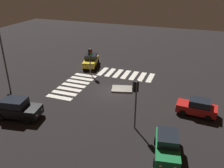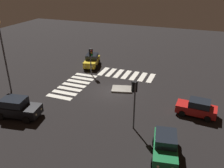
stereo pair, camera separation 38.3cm
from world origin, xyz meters
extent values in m
plane|color=black|center=(0.00, 0.00, 0.00)|extent=(80.00, 80.00, 0.00)
cube|color=gray|center=(-0.95, -0.91, 0.09)|extent=(2.82, 2.39, 0.18)
cube|color=gold|center=(5.95, -7.06, 0.71)|extent=(2.63, 4.38, 0.84)
cube|color=black|center=(6.01, -7.30, 1.46)|extent=(2.03, 2.40, 0.68)
cylinder|color=black|center=(4.83, -6.02, 0.33)|extent=(0.38, 0.69, 0.66)
cylinder|color=black|center=(6.50, -5.63, 0.33)|extent=(0.38, 0.69, 0.66)
cylinder|color=black|center=(5.40, -8.49, 0.33)|extent=(0.38, 0.69, 0.66)
cylinder|color=black|center=(7.07, -8.10, 0.33)|extent=(0.38, 0.69, 0.66)
sphere|color=#F2EABF|center=(5.03, -5.22, 0.71)|extent=(0.22, 0.22, 0.22)
sphere|color=#F2EABF|center=(5.97, -5.00, 0.71)|extent=(0.22, 0.22, 0.22)
cube|color=black|center=(6.65, 8.33, 0.76)|extent=(4.65, 2.57, 0.90)
cube|color=black|center=(6.92, 8.37, 1.58)|extent=(2.50, 2.06, 0.73)
cylinder|color=black|center=(5.45, 7.20, 0.35)|extent=(0.74, 0.37, 0.71)
cylinder|color=black|center=(5.15, 9.03, 0.35)|extent=(0.74, 0.37, 0.71)
cylinder|color=black|center=(8.15, 7.63, 0.35)|extent=(0.74, 0.37, 0.71)
cylinder|color=black|center=(7.85, 9.46, 0.35)|extent=(0.74, 0.37, 0.71)
sphere|color=#F2EABF|center=(4.60, 7.47, 0.76)|extent=(0.24, 0.24, 0.24)
sphere|color=#F2EABF|center=(4.43, 8.50, 0.76)|extent=(0.24, 0.24, 0.24)
cube|color=#196B38|center=(-7.71, 8.92, 0.70)|extent=(2.40, 4.32, 0.84)
cube|color=black|center=(-7.67, 8.67, 1.46)|extent=(1.92, 2.33, 0.68)
cylinder|color=black|center=(-8.77, 10.02, 0.33)|extent=(0.34, 0.69, 0.66)
cylinder|color=black|center=(-7.08, 10.31, 0.33)|extent=(0.34, 0.69, 0.66)
cylinder|color=black|center=(-8.35, 7.53, 0.33)|extent=(0.34, 0.69, 0.66)
cylinder|color=black|center=(-6.66, 7.81, 0.33)|extent=(0.34, 0.69, 0.66)
sphere|color=#F2EABF|center=(-8.52, 10.81, 0.70)|extent=(0.22, 0.22, 0.22)
sphere|color=#F2EABF|center=(-7.57, 10.97, 0.70)|extent=(0.22, 0.22, 0.22)
cube|color=red|center=(-9.59, 1.91, 0.66)|extent=(3.91, 1.88, 0.78)
cube|color=black|center=(-9.82, 1.93, 1.37)|extent=(2.04, 1.61, 0.63)
cylinder|color=black|center=(-8.35, 2.64, 0.31)|extent=(0.63, 0.26, 0.61)
cylinder|color=black|center=(-8.46, 1.04, 0.31)|extent=(0.63, 0.26, 0.61)
cylinder|color=black|center=(-10.71, 2.79, 0.31)|extent=(0.63, 0.26, 0.61)
cylinder|color=black|center=(-10.82, 1.19, 0.31)|extent=(0.63, 0.26, 0.61)
sphere|color=#F2EABF|center=(-7.69, 2.24, 0.66)|extent=(0.20, 0.20, 0.20)
sphere|color=#F2EABF|center=(-7.75, 1.34, 0.66)|extent=(0.20, 0.20, 0.20)
cylinder|color=#47474C|center=(4.64, -4.02, 1.86)|extent=(0.14, 0.14, 3.73)
cube|color=black|center=(4.51, -3.90, 3.25)|extent=(0.53, 0.54, 0.96)
sphere|color=red|center=(4.36, -3.77, 3.55)|extent=(0.22, 0.22, 0.22)
sphere|color=orange|center=(4.36, -3.77, 3.25)|extent=(0.22, 0.22, 0.22)
sphere|color=green|center=(4.36, -3.77, 2.95)|extent=(0.22, 0.22, 0.22)
cylinder|color=#47474C|center=(-4.47, 6.27, 2.30)|extent=(0.14, 0.14, 4.59)
cube|color=black|center=(-4.36, 6.12, 4.11)|extent=(0.54, 0.52, 0.96)
sphere|color=red|center=(-4.25, 5.96, 4.41)|extent=(0.22, 0.22, 0.22)
sphere|color=orange|center=(-4.25, 5.96, 4.11)|extent=(0.22, 0.22, 0.22)
sphere|color=green|center=(-4.25, 5.96, 3.81)|extent=(0.22, 0.22, 0.22)
cylinder|color=#47474C|center=(11.46, 4.03, 3.93)|extent=(0.18, 0.18, 7.86)
cube|color=silver|center=(-3.45, -5.65, 0.01)|extent=(0.70, 3.20, 0.02)
cube|color=silver|center=(-2.30, -5.65, 0.01)|extent=(0.70, 3.20, 0.02)
cube|color=silver|center=(-1.15, -5.65, 0.01)|extent=(0.70, 3.20, 0.02)
cube|color=silver|center=(0.00, -5.65, 0.01)|extent=(0.70, 3.20, 0.02)
cube|color=silver|center=(1.15, -5.65, 0.01)|extent=(0.70, 3.20, 0.02)
cube|color=silver|center=(2.30, -5.65, 0.01)|extent=(0.70, 3.20, 0.02)
cube|color=silver|center=(3.45, -5.65, 0.01)|extent=(0.70, 3.20, 0.02)
cube|color=silver|center=(5.13, -3.45, 0.01)|extent=(3.20, 0.70, 0.02)
cube|color=silver|center=(5.13, -2.30, 0.01)|extent=(3.20, 0.70, 0.02)
cube|color=silver|center=(5.13, -1.15, 0.01)|extent=(3.20, 0.70, 0.02)
cube|color=silver|center=(5.13, 0.00, 0.01)|extent=(3.20, 0.70, 0.02)
cube|color=silver|center=(5.13, 1.15, 0.01)|extent=(3.20, 0.70, 0.02)
cube|color=silver|center=(5.13, 2.30, 0.01)|extent=(3.20, 0.70, 0.02)
cube|color=silver|center=(5.13, 3.45, 0.01)|extent=(3.20, 0.70, 0.02)
camera|label=1|loc=(-8.75, 24.08, 12.79)|focal=38.55mm
camera|label=2|loc=(-9.11, 23.95, 12.79)|focal=38.55mm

